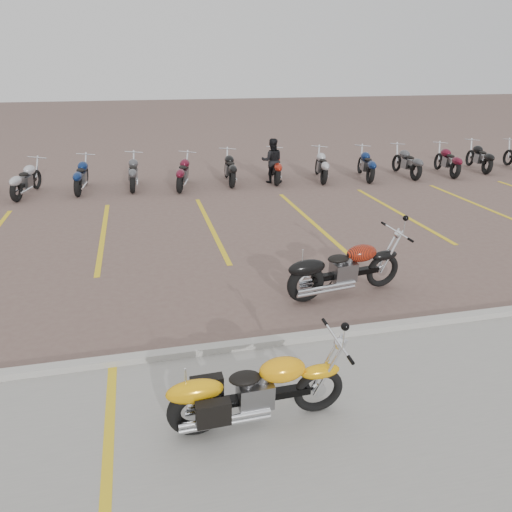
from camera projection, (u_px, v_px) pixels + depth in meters
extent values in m
plane|color=#6D574D|center=(242.00, 290.00, 9.38)|extent=(100.00, 100.00, 0.00)
cube|color=#9E9B93|center=(329.00, 466.00, 5.31)|extent=(60.00, 5.00, 0.01)
cube|color=#ADAAA3|center=(269.00, 342.00, 7.55)|extent=(60.00, 0.18, 0.12)
cube|color=yellow|center=(105.00, 508.00, 4.81)|extent=(0.12, 5.00, 0.00)
torus|color=black|center=(317.00, 391.00, 6.04)|extent=(0.63, 0.12, 0.62)
torus|color=black|center=(195.00, 411.00, 5.68)|extent=(0.67, 0.18, 0.66)
cube|color=black|center=(258.00, 397.00, 5.84)|extent=(1.25, 0.15, 0.10)
cube|color=slate|center=(254.00, 393.00, 5.81)|extent=(0.41, 0.30, 0.33)
ellipsoid|color=#FFA60D|center=(281.00, 368.00, 5.78)|extent=(0.56, 0.32, 0.29)
ellipsoid|color=black|center=(244.00, 377.00, 5.69)|extent=(0.38, 0.26, 0.12)
torus|color=black|center=(381.00, 271.00, 9.39)|extent=(0.68, 0.21, 0.67)
torus|color=black|center=(305.00, 284.00, 8.85)|extent=(0.73, 0.27, 0.72)
cube|color=black|center=(345.00, 274.00, 9.10)|extent=(1.35, 0.31, 0.10)
cube|color=slate|center=(342.00, 272.00, 9.06)|extent=(0.48, 0.37, 0.35)
ellipsoid|color=black|center=(360.00, 253.00, 9.06)|extent=(0.64, 0.41, 0.31)
ellipsoid|color=black|center=(337.00, 259.00, 8.91)|extent=(0.44, 0.32, 0.12)
imported|color=black|center=(272.00, 161.00, 17.41)|extent=(0.85, 0.73, 1.54)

